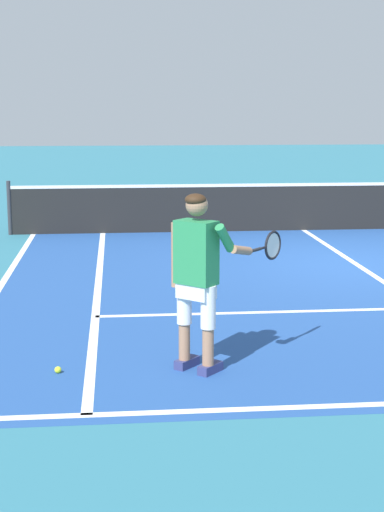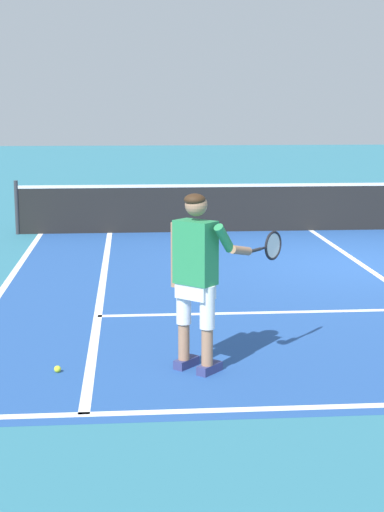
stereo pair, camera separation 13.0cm
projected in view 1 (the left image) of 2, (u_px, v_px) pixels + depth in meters
ground_plane at (356, 264)px, 12.63m from camera, size 80.00×80.00×0.00m
court_inner_surface at (380, 280)px, 11.46m from camera, size 10.98×9.89×0.00m
line_centre_service at (349, 260)px, 12.98m from camera, size 0.10×6.40×0.01m
line_singles_left at (98, 286)px, 11.07m from camera, size 0.10×9.49×0.01m
tennis_net at (304, 206)px, 16.01m from camera, size 11.96×0.08×1.07m
tennis_player at (199, 270)px, 7.34m from camera, size 1.14×0.78×1.71m
tennis_ball_near_feet at (58, 370)px, 7.45m from camera, size 0.07×0.07×0.07m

